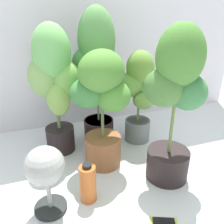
{
  "coord_description": "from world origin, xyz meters",
  "views": [
    {
      "loc": [
        -0.42,
        -1.18,
        1.04
      ],
      "look_at": [
        0.07,
        0.27,
        0.34
      ],
      "focal_mm": 37.36,
      "sensor_mm": 36.0,
      "label": 1
    }
  ],
  "objects_px": {
    "cell_phone": "(164,222)",
    "nutrient_bottle": "(88,183)",
    "floor_fan": "(45,170)",
    "potted_plant_center": "(102,101)",
    "potted_plant_back_left": "(54,80)",
    "potted_plant_front_right": "(175,99)",
    "potted_plant_back_center": "(97,68)",
    "potted_plant_back_right": "(140,92)"
  },
  "relations": [
    {
      "from": "potted_plant_back_left",
      "to": "cell_phone",
      "type": "relative_size",
      "value": 5.95
    },
    {
      "from": "potted_plant_center",
      "to": "floor_fan",
      "type": "distance_m",
      "value": 0.55
    },
    {
      "from": "potted_plant_back_left",
      "to": "potted_plant_back_center",
      "type": "relative_size",
      "value": 0.91
    },
    {
      "from": "floor_fan",
      "to": "potted_plant_back_left",
      "type": "bearing_deg",
      "value": 21.2
    },
    {
      "from": "potted_plant_back_right",
      "to": "potted_plant_back_center",
      "type": "height_order",
      "value": "potted_plant_back_center"
    },
    {
      "from": "potted_plant_back_center",
      "to": "potted_plant_center",
      "type": "bearing_deg",
      "value": -101.01
    },
    {
      "from": "nutrient_bottle",
      "to": "potted_plant_center",
      "type": "bearing_deg",
      "value": 59.92
    },
    {
      "from": "potted_plant_back_right",
      "to": "potted_plant_center",
      "type": "relative_size",
      "value": 0.92
    },
    {
      "from": "potted_plant_front_right",
      "to": "potted_plant_back_left",
      "type": "bearing_deg",
      "value": 139.19
    },
    {
      "from": "potted_plant_center",
      "to": "nutrient_bottle",
      "type": "relative_size",
      "value": 3.21
    },
    {
      "from": "potted_plant_back_center",
      "to": "floor_fan",
      "type": "bearing_deg",
      "value": -125.28
    },
    {
      "from": "potted_plant_center",
      "to": "potted_plant_back_left",
      "type": "bearing_deg",
      "value": 134.68
    },
    {
      "from": "potted_plant_front_right",
      "to": "potted_plant_center",
      "type": "height_order",
      "value": "potted_plant_front_right"
    },
    {
      "from": "potted_plant_back_left",
      "to": "potted_plant_back_right",
      "type": "bearing_deg",
      "value": -4.03
    },
    {
      "from": "potted_plant_back_right",
      "to": "nutrient_bottle",
      "type": "bearing_deg",
      "value": -136.02
    },
    {
      "from": "potted_plant_back_center",
      "to": "floor_fan",
      "type": "distance_m",
      "value": 0.87
    },
    {
      "from": "potted_plant_back_right",
      "to": "potted_plant_center",
      "type": "height_order",
      "value": "potted_plant_center"
    },
    {
      "from": "potted_plant_back_right",
      "to": "cell_phone",
      "type": "distance_m",
      "value": 0.95
    },
    {
      "from": "cell_phone",
      "to": "floor_fan",
      "type": "bearing_deg",
      "value": -95.26
    },
    {
      "from": "potted_plant_front_right",
      "to": "cell_phone",
      "type": "height_order",
      "value": "potted_plant_front_right"
    },
    {
      "from": "cell_phone",
      "to": "floor_fan",
      "type": "distance_m",
      "value": 0.68
    },
    {
      "from": "potted_plant_back_center",
      "to": "potted_plant_center",
      "type": "distance_m",
      "value": 0.37
    },
    {
      "from": "potted_plant_back_left",
      "to": "potted_plant_front_right",
      "type": "xyz_separation_m",
      "value": [
        0.62,
        -0.53,
        -0.02
      ]
    },
    {
      "from": "potted_plant_back_right",
      "to": "potted_plant_center",
      "type": "distance_m",
      "value": 0.43
    },
    {
      "from": "potted_plant_back_center",
      "to": "floor_fan",
      "type": "height_order",
      "value": "potted_plant_back_center"
    },
    {
      "from": "potted_plant_back_left",
      "to": "potted_plant_front_right",
      "type": "height_order",
      "value": "potted_plant_front_right"
    },
    {
      "from": "potted_plant_front_right",
      "to": "potted_plant_center",
      "type": "xyz_separation_m",
      "value": [
        -0.36,
        0.27,
        -0.07
      ]
    },
    {
      "from": "potted_plant_back_center",
      "to": "potted_plant_front_right",
      "type": "bearing_deg",
      "value": -64.38
    },
    {
      "from": "potted_plant_back_left",
      "to": "potted_plant_front_right",
      "type": "distance_m",
      "value": 0.82
    },
    {
      "from": "potted_plant_back_left",
      "to": "nutrient_bottle",
      "type": "relative_size",
      "value": 3.77
    },
    {
      "from": "cell_phone",
      "to": "nutrient_bottle",
      "type": "bearing_deg",
      "value": -108.87
    },
    {
      "from": "potted_plant_center",
      "to": "floor_fan",
      "type": "bearing_deg",
      "value": -141.52
    },
    {
      "from": "potted_plant_center",
      "to": "nutrient_bottle",
      "type": "xyz_separation_m",
      "value": [
        -0.18,
        -0.31,
        -0.36
      ]
    },
    {
      "from": "potted_plant_back_left",
      "to": "floor_fan",
      "type": "xyz_separation_m",
      "value": [
        -0.14,
        -0.58,
        -0.3
      ]
    },
    {
      "from": "potted_plant_front_right",
      "to": "nutrient_bottle",
      "type": "xyz_separation_m",
      "value": [
        -0.54,
        -0.04,
        -0.44
      ]
    },
    {
      "from": "potted_plant_back_left",
      "to": "potted_plant_center",
      "type": "distance_m",
      "value": 0.38
    },
    {
      "from": "potted_plant_back_right",
      "to": "potted_plant_center",
      "type": "bearing_deg",
      "value": -149.25
    },
    {
      "from": "potted_plant_front_right",
      "to": "potted_plant_center",
      "type": "bearing_deg",
      "value": 142.92
    },
    {
      "from": "potted_plant_center",
      "to": "cell_phone",
      "type": "distance_m",
      "value": 0.78
    },
    {
      "from": "floor_fan",
      "to": "nutrient_bottle",
      "type": "xyz_separation_m",
      "value": [
        0.22,
        0.01,
        -0.15
      ]
    },
    {
      "from": "potted_plant_front_right",
      "to": "cell_phone",
      "type": "distance_m",
      "value": 0.67
    },
    {
      "from": "potted_plant_back_center",
      "to": "floor_fan",
      "type": "relative_size",
      "value": 2.61
    }
  ]
}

